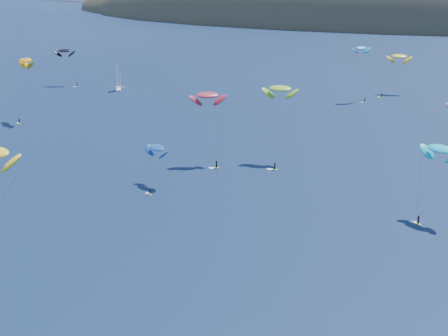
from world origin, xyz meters
TOP-DOWN VIEW (x-y plane):
  - island at (39.40, 562.36)m, footprint 730.00×300.00m
  - sailboat at (-78.10, 187.01)m, footprint 9.30×8.91m
  - kitesurfer_1 at (-84.07, 134.04)m, footprint 9.55×10.67m
  - kitesurfer_3 at (3.87, 116.93)m, footprint 9.40×12.14m
  - kitesurfer_4 at (17.69, 196.54)m, footprint 7.72×6.56m
  - kitesurfer_5 at (43.53, 87.32)m, footprint 9.31×9.26m
  - kitesurfer_9 at (-13.62, 109.30)m, footprint 9.98×8.95m
  - kitesurfer_10 at (-19.90, 89.26)m, footprint 8.34×11.35m
  - kitesurfer_11 at (31.16, 214.59)m, footprint 10.53×13.08m
  - kitesurfer_12 at (-104.03, 190.98)m, footprint 11.56×6.28m

SIDE VIEW (x-z plane):
  - island at x=39.40m, z-range -115.74..94.26m
  - sailboat at x=-78.10m, z-range -4.63..6.49m
  - kitesurfer_10 at x=-19.90m, z-range 3.47..14.70m
  - kitesurfer_12 at x=-104.03m, z-range 6.04..22.91m
  - kitesurfer_11 at x=31.16m, z-range 6.04..23.35m
  - kitesurfer_5 at x=43.53m, z-range 6.34..23.85m
  - kitesurfer_9 at x=-13.62m, z-range 7.75..28.39m
  - kitesurfer_3 at x=3.87m, z-range 8.39..30.31m
  - kitesurfer_4 at x=17.69m, z-range 8.88..30.68m
  - kitesurfer_1 at x=-84.07m, z-range 8.75..31.27m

